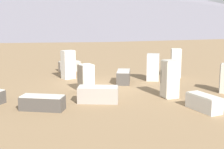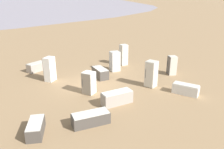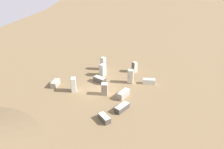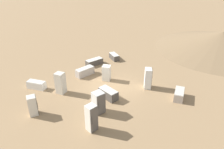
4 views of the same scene
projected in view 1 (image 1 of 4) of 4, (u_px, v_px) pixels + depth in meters
ground_plane at (105, 87)px, 17.72m from camera, size 1000.00×1000.00×0.00m
mountain_ridge_0 at (149, 5)px, 292.13m from camera, size 263.23×263.23×31.86m
mountain_ridge_1 at (54, 3)px, 209.40m from camera, size 335.76×335.76×27.28m
discarded_fridge_2 at (170, 79)px, 15.18m from camera, size 0.94×0.93×1.85m
discarded_fridge_3 at (123, 77)px, 18.69m from camera, size 1.77×1.62×0.76m
discarded_fridge_4 at (42, 103)px, 13.22m from camera, size 1.64×1.94×0.62m
discarded_fridge_5 at (70, 66)px, 22.89m from camera, size 1.70×1.28×0.73m
discarded_fridge_6 at (153, 67)px, 19.39m from camera, size 1.05×1.04×1.67m
discarded_fridge_7 at (68, 65)px, 19.98m from camera, size 0.86×0.70×1.82m
discarded_fridge_8 at (86, 78)px, 16.46m from camera, size 0.86×0.88×1.46m
discarded_fridge_9 at (98, 94)px, 14.35m from camera, size 1.70×1.86×0.78m
discarded_fridge_10 at (204, 103)px, 13.14m from camera, size 1.19×1.75×0.68m
discarded_fridge_11 at (176, 63)px, 20.39m from camera, size 0.87×0.87×1.90m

